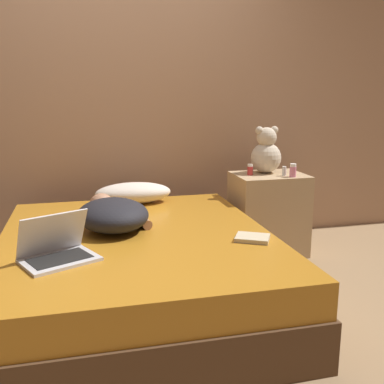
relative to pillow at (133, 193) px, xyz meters
The scene contains 12 objects.
ground_plane 0.92m from the pillow, 95.25° to the right, with size 12.00×12.00×0.00m, color #937551.
wall_back 0.90m from the pillow, 98.54° to the left, with size 8.00×0.06×2.60m.
bed 0.82m from the pillow, 95.25° to the right, with size 1.59×1.87×0.45m.
nightstand 1.08m from the pillow, ahead, with size 0.55×0.43×0.64m.
pillow is the anchor object (origin of this frame).
person_lying 0.65m from the pillow, 107.73° to the right, with size 0.50×0.67×0.19m.
laptop 1.20m from the pillow, 114.76° to the right, with size 0.42×0.37×0.24m.
teddy_bear 1.09m from the pillow, ahead, with size 0.24×0.24×0.37m.
bottle_pink 1.22m from the pillow, 11.09° to the right, with size 0.05×0.05×0.10m.
bottle_white 1.16m from the pillow, ahead, with size 0.03×0.03×0.07m.
bottle_red 0.91m from the pillow, ahead, with size 0.04×0.04×0.09m.
book 1.17m from the pillow, 61.85° to the right, with size 0.23×0.22×0.02m.
Camera 1 is at (-0.29, -2.54, 1.26)m, focal length 42.00 mm.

